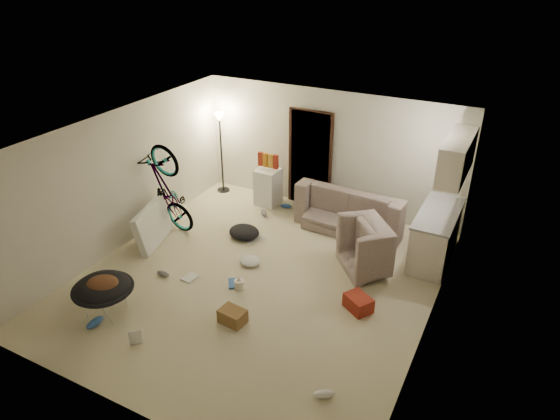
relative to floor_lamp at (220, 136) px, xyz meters
The scene contains 39 objects.
floor 3.81m from the floor_lamp, 47.83° to the right, with size 5.50×6.00×0.02m, color beige.
ceiling 3.77m from the floor_lamp, 47.83° to the right, with size 5.50×6.00×0.02m, color white.
wall_back 2.43m from the floor_lamp, ahead, with size 5.50×0.02×2.50m, color silver.
wall_front 6.15m from the floor_lamp, 67.02° to the right, with size 5.50×0.02×2.50m, color silver.
wall_left 2.67m from the floor_lamp, 97.74° to the right, with size 0.02×6.00×2.50m, color silver.
wall_right 5.80m from the floor_lamp, 27.18° to the right, with size 0.02×6.00×2.50m, color silver.
doorway 2.05m from the floor_lamp, ahead, with size 0.85×0.10×2.04m, color black.
door_trim 2.04m from the floor_lamp, ahead, with size 0.97×0.04×2.10m, color black.
floor_lamp is the anchor object (origin of this frame).
kitchen_counter 4.95m from the floor_lamp, ahead, with size 0.60×1.50×0.88m, color silver.
counter_top 4.89m from the floor_lamp, ahead, with size 0.64×1.54×0.04m, color gray.
kitchen_uppers 5.04m from the floor_lamp, ahead, with size 0.38×1.40×0.65m, color silver.
sofa 3.31m from the floor_lamp, ahead, with size 2.13×0.83×0.62m, color #394038.
armchair 4.43m from the floor_lamp, 18.15° to the right, with size 1.02×0.89×0.66m, color #394038.
bicycle 2.17m from the floor_lamp, 87.15° to the right, with size 0.66×1.89×0.99m, color black.
book_asset 5.24m from the floor_lamp, 71.62° to the right, with size 0.17×0.24×0.02m, color maroon.
mini_fridge 1.52m from the floor_lamp, ahead, with size 0.46×0.46×0.79m, color white.
snack_box_0 1.09m from the floor_lamp, ahead, with size 0.10×0.07×0.30m, color maroon.
snack_box_1 1.21m from the floor_lamp, ahead, with size 0.10×0.07×0.30m, color #B86E17.
snack_box_2 1.32m from the floor_lamp, ahead, with size 0.10×0.07×0.30m, color gold.
snack_box_3 1.44m from the floor_lamp, ahead, with size 0.10×0.07×0.30m, color maroon.
saucer_chair 4.62m from the floor_lamp, 79.48° to the right, with size 0.90×0.90×0.64m.
hoodie 4.62m from the floor_lamp, 78.93° to the right, with size 0.48×0.40×0.22m, color #522F1C.
sofa_drape 2.34m from the floor_lamp, ahead, with size 0.56×0.46×0.28m, color black.
tv_box 2.67m from the floor_lamp, 87.71° to the right, with size 0.13×1.10×0.72m, color silver.
drink_case_a 4.72m from the floor_lamp, 55.16° to the right, with size 0.38×0.27×0.22m, color brown.
drink_case_b 5.04m from the floor_lamp, 32.28° to the right, with size 0.41×0.30×0.24m, color maroon.
juicer 3.95m from the floor_lamp, 52.96° to the right, with size 0.16×0.16×0.23m.
newspaper 2.53m from the floor_lamp, 42.44° to the right, with size 0.38×0.49×0.01m, color #B9B6AB.
book_blue 3.85m from the floor_lamp, 53.96° to the right, with size 0.20×0.28×0.03m, color #2D56A3.
book_white 3.66m from the floor_lamp, 66.29° to the right, with size 0.20×0.26×0.02m, color silver.
shoe_0 2.08m from the floor_lamp, ahead, with size 0.24×0.10×0.09m, color #2D56A3.
shoe_1 1.96m from the floor_lamp, 23.81° to the right, with size 0.28×0.11×0.10m, color slate.
shoe_2 4.97m from the floor_lamp, 79.66° to the right, with size 0.30×0.12×0.11m, color #2D56A3.
shoe_3 3.64m from the floor_lamp, 74.00° to the right, with size 0.25×0.10×0.09m, color slate.
shoe_4 6.32m from the floor_lamp, 45.47° to the right, with size 0.28×0.11×0.10m, color white.
clothes_lump_a 2.46m from the floor_lamp, 46.18° to the right, with size 0.62×0.53×0.20m, color black.
clothes_lump_b 3.18m from the floor_lamp, ahead, with size 0.47×0.41×0.14m, color black.
clothes_lump_c 3.32m from the floor_lamp, 48.29° to the right, with size 0.38×0.33×0.12m, color silver.
Camera 1 is at (3.46, -5.88, 4.87)m, focal length 32.00 mm.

